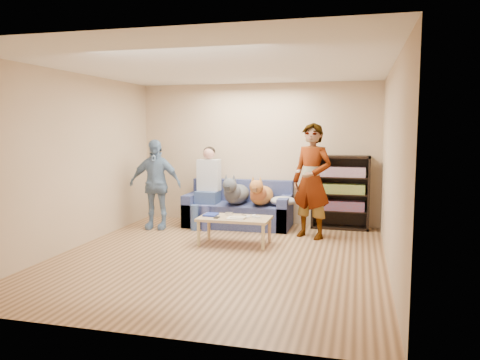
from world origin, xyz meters
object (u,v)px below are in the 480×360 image
(sofa, at_px, (239,211))
(coffee_table, at_px, (235,220))
(dog_tan, at_px, (261,194))
(camera_silver, at_px, (229,214))
(person_seated, at_px, (207,184))
(bookshelf, at_px, (341,191))
(dog_gray, at_px, (236,193))
(person_standing_right, at_px, (312,181))
(notebook_blue, at_px, (211,215))
(person_standing_left, at_px, (155,184))

(sofa, relative_size, coffee_table, 1.73)
(sofa, relative_size, dog_tan, 1.65)
(camera_silver, bearing_deg, person_seated, 123.64)
(dog_tan, height_order, bookshelf, bookshelf)
(sofa, bearing_deg, bookshelf, 7.40)
(dog_gray, xyz_separation_m, coffee_table, (0.28, -1.12, -0.26))
(person_standing_right, bearing_deg, dog_gray, -170.91)
(camera_silver, distance_m, coffee_table, 0.18)
(dog_gray, relative_size, bookshelf, 0.96)
(bookshelf, bearing_deg, person_seated, -171.32)
(notebook_blue, distance_m, dog_gray, 1.09)
(sofa, relative_size, dog_gray, 1.53)
(person_standing_right, relative_size, dog_gray, 1.50)
(sofa, xyz_separation_m, coffee_table, (0.27, -1.31, 0.09))
(dog_tan, height_order, coffee_table, dog_tan)
(camera_silver, relative_size, sofa, 0.06)
(person_seated, bearing_deg, bookshelf, 8.68)
(dog_gray, distance_m, coffee_table, 1.18)
(person_standing_left, xyz_separation_m, sofa, (1.38, 0.58, -0.51))
(coffee_table, bearing_deg, bookshelf, 45.36)
(sofa, xyz_separation_m, dog_tan, (0.44, -0.18, 0.34))
(camera_silver, height_order, bookshelf, bookshelf)
(person_seated, xyz_separation_m, bookshelf, (2.36, 0.36, -0.09))
(person_standing_right, xyz_separation_m, person_seated, (-1.93, 0.47, -0.16))
(sofa, height_order, dog_tan, dog_tan)
(sofa, distance_m, coffee_table, 1.35)
(person_standing_left, xyz_separation_m, camera_silver, (1.53, -0.62, -0.35))
(person_standing_right, distance_m, coffee_table, 1.43)
(camera_silver, xyz_separation_m, coffee_table, (0.12, -0.12, -0.07))
(sofa, bearing_deg, coffee_table, -78.37)
(notebook_blue, height_order, person_seated, person_seated)
(dog_gray, relative_size, dog_tan, 1.08)
(dog_gray, bearing_deg, person_standing_right, -16.18)
(notebook_blue, height_order, camera_silver, camera_silver)
(person_standing_left, height_order, sofa, person_standing_left)
(notebook_blue, distance_m, bookshelf, 2.46)
(coffee_table, bearing_deg, sofa, 101.63)
(sofa, bearing_deg, notebook_blue, -95.84)
(camera_silver, relative_size, person_seated, 0.07)
(camera_silver, bearing_deg, coffee_table, -45.00)
(camera_silver, distance_m, person_seated, 1.32)
(notebook_blue, distance_m, sofa, 1.28)
(camera_silver, distance_m, sofa, 1.22)
(camera_silver, relative_size, bookshelf, 0.08)
(dog_tan, bearing_deg, person_standing_left, -167.68)
(person_standing_left, bearing_deg, person_standing_right, -6.24)
(person_standing_right, relative_size, coffee_table, 1.69)
(dog_tan, bearing_deg, coffee_table, -98.62)
(person_standing_left, bearing_deg, coffee_table, -29.89)
(notebook_blue, bearing_deg, person_seated, 110.74)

